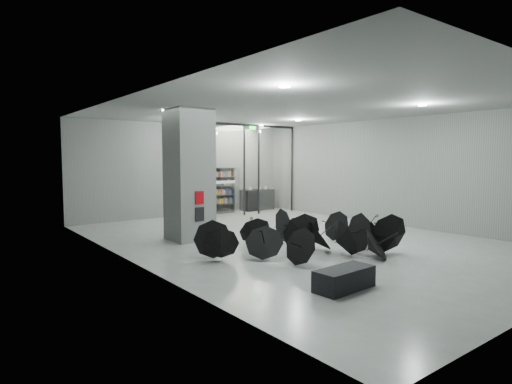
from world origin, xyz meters
TOP-DOWN VIEW (x-y plane):
  - room at (0.00, 0.00)m, footprint 14.00×14.02m
  - column at (-2.50, 2.00)m, footprint 1.20×1.20m
  - fire_cabinet at (-2.50, 1.38)m, footprint 0.28×0.04m
  - info_panel at (-2.50, 1.38)m, footprint 0.30×0.03m
  - exit_sign at (2.40, 5.30)m, footprint 0.30×0.06m
  - glass_partition at (2.39, 5.50)m, footprint 5.06×0.08m
  - bench at (-2.54, -4.25)m, footprint 1.32×0.63m
  - bookshelf at (1.38, 6.75)m, footprint 1.90×0.50m
  - shop_counter at (3.70, 6.64)m, footprint 1.69×0.73m
  - umbrella_cluster at (-0.78, -1.64)m, footprint 5.43×4.19m

SIDE VIEW (x-z plane):
  - bench at x=-2.54m, z-range 0.00..0.41m
  - umbrella_cluster at x=-0.78m, z-range -0.32..0.94m
  - shop_counter at x=3.70m, z-range 0.00..1.00m
  - info_panel at x=-2.50m, z-range 0.64..1.06m
  - bookshelf at x=1.38m, z-range 0.00..2.07m
  - fire_cabinet at x=-2.50m, z-range 1.16..1.54m
  - column at x=-2.50m, z-range 0.00..4.00m
  - glass_partition at x=2.39m, z-range 0.18..4.18m
  - room at x=0.00m, z-range 0.84..4.85m
  - exit_sign at x=2.40m, z-range 3.74..3.90m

